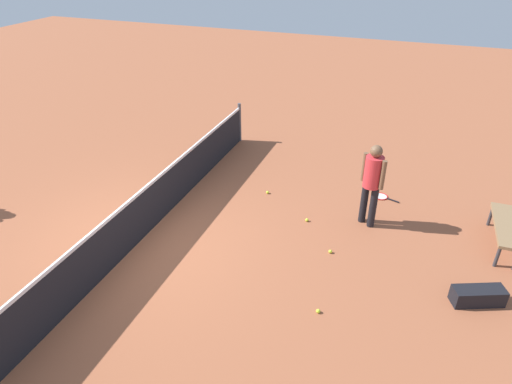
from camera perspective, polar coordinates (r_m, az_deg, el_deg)
The scene contains 10 objects.
ground_plane at distance 8.75m, azimuth -14.63°, elevation -6.09°, with size 40.00×40.00×0.00m, color #9E5638.
court_net at distance 8.47m, azimuth -15.06°, elevation -3.36°, with size 10.09×0.09×1.07m.
player_near_side at distance 8.71m, azimuth 14.61°, elevation 1.62°, with size 0.47×0.49×1.70m.
tennis_racket_near_player at distance 10.18m, azimuth 15.76°, elevation -0.58°, with size 0.40×0.61×0.03m.
tennis_ball_near_player at distance 9.05m, azimuth 6.52°, elevation -3.57°, with size 0.07×0.07×0.07m, color #C6E033.
tennis_ball_by_net at distance 7.13m, azimuth 7.94°, elevation -14.81°, with size 0.07×0.07×0.07m, color #C6E033.
tennis_ball_midcourt at distance 8.28m, azimuth 9.47°, elevation -7.50°, with size 0.07×0.07×0.07m, color #C6E033.
tennis_ball_baseline at distance 9.93m, azimuth 1.49°, elevation -0.04°, with size 0.07×0.07×0.07m, color #C6E033.
courtside_bench at distance 9.29m, azimuth 29.26°, elevation -3.95°, with size 1.50×0.42×0.48m.
equipment_bag at distance 7.93m, azimuth 26.24°, elevation -11.80°, with size 0.57×0.85×0.28m.
Camera 1 is at (-5.60, -4.43, 5.06)m, focal length 31.35 mm.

